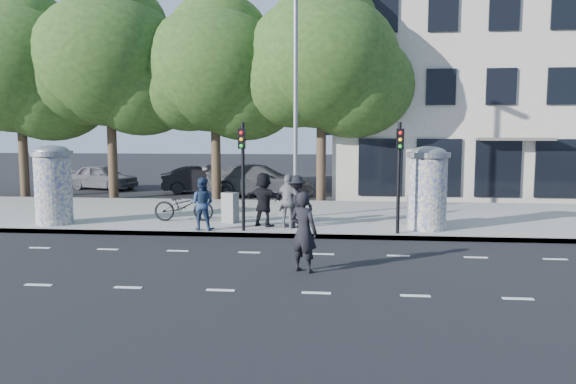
# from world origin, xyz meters

# --- Properties ---
(ground) EXTENTS (120.00, 120.00, 0.00)m
(ground) POSITION_xyz_m (0.00, 0.00, 0.00)
(ground) COLOR black
(ground) RESTS_ON ground
(sidewalk) EXTENTS (40.00, 8.00, 0.15)m
(sidewalk) POSITION_xyz_m (0.00, 7.50, 0.07)
(sidewalk) COLOR gray
(sidewalk) RESTS_ON ground
(curb) EXTENTS (40.00, 0.10, 0.16)m
(curb) POSITION_xyz_m (0.00, 3.55, 0.07)
(curb) COLOR slate
(curb) RESTS_ON ground
(lane_dash_near) EXTENTS (32.00, 0.12, 0.01)m
(lane_dash_near) POSITION_xyz_m (0.00, -2.20, 0.00)
(lane_dash_near) COLOR silver
(lane_dash_near) RESTS_ON ground
(lane_dash_far) EXTENTS (32.00, 0.12, 0.01)m
(lane_dash_far) POSITION_xyz_m (0.00, 1.40, 0.00)
(lane_dash_far) COLOR silver
(lane_dash_far) RESTS_ON ground
(ad_column_left) EXTENTS (1.36, 1.36, 2.65)m
(ad_column_left) POSITION_xyz_m (-7.20, 4.50, 1.54)
(ad_column_left) COLOR beige
(ad_column_left) RESTS_ON sidewalk
(ad_column_right) EXTENTS (1.36, 1.36, 2.65)m
(ad_column_right) POSITION_xyz_m (5.20, 4.70, 1.54)
(ad_column_right) COLOR beige
(ad_column_right) RESTS_ON sidewalk
(traffic_pole_near) EXTENTS (0.22, 0.31, 3.40)m
(traffic_pole_near) POSITION_xyz_m (-0.60, 3.79, 2.23)
(traffic_pole_near) COLOR black
(traffic_pole_near) RESTS_ON sidewalk
(traffic_pole_far) EXTENTS (0.22, 0.31, 3.40)m
(traffic_pole_far) POSITION_xyz_m (4.20, 3.79, 2.23)
(traffic_pole_far) COLOR black
(traffic_pole_far) RESTS_ON sidewalk
(street_lamp) EXTENTS (0.25, 0.93, 8.00)m
(street_lamp) POSITION_xyz_m (0.80, 6.63, 4.79)
(street_lamp) COLOR slate
(street_lamp) RESTS_ON sidewalk
(tree_far_left) EXTENTS (7.20, 7.20, 9.26)m
(tree_far_left) POSITION_xyz_m (-13.00, 12.50, 6.19)
(tree_far_left) COLOR #38281C
(tree_far_left) RESTS_ON ground
(tree_mid_left) EXTENTS (7.20, 7.20, 9.57)m
(tree_mid_left) POSITION_xyz_m (-8.50, 12.50, 6.50)
(tree_mid_left) COLOR #38281C
(tree_mid_left) RESTS_ON ground
(tree_near_left) EXTENTS (6.80, 6.80, 8.97)m
(tree_near_left) POSITION_xyz_m (-3.50, 12.70, 6.06)
(tree_near_left) COLOR #38281C
(tree_near_left) RESTS_ON ground
(tree_center) EXTENTS (7.00, 7.00, 9.30)m
(tree_center) POSITION_xyz_m (1.50, 12.30, 6.31)
(tree_center) COLOR #38281C
(tree_center) RESTS_ON ground
(building) EXTENTS (20.30, 15.85, 12.00)m
(building) POSITION_xyz_m (12.00, 19.99, 5.99)
(building) COLOR #B1A694
(building) RESTS_ON ground
(ped_a) EXTENTS (0.91, 0.65, 1.74)m
(ped_a) POSITION_xyz_m (-7.50, 4.60, 1.02)
(ped_a) COLOR black
(ped_a) RESTS_ON sidewalk
(ped_c) EXTENTS (0.85, 0.68, 1.67)m
(ped_c) POSITION_xyz_m (-1.94, 3.87, 0.99)
(ped_c) COLOR navy
(ped_c) RESTS_ON sidewalk
(ped_d) EXTENTS (1.25, 0.96, 1.71)m
(ped_d) POSITION_xyz_m (1.01, 4.56, 1.01)
(ped_d) COLOR black
(ped_d) RESTS_ON sidewalk
(ped_e) EXTENTS (1.17, 0.95, 1.74)m
(ped_e) POSITION_xyz_m (0.77, 4.47, 1.02)
(ped_e) COLOR gray
(ped_e) RESTS_ON sidewalk
(ped_f) EXTENTS (1.75, 1.23, 1.78)m
(ped_f) POSITION_xyz_m (-0.08, 4.72, 1.04)
(ped_f) COLOR black
(ped_f) RESTS_ON sidewalk
(man_road) EXTENTS (0.83, 0.73, 1.91)m
(man_road) POSITION_xyz_m (1.61, -0.50, 0.96)
(man_road) COLOR black
(man_road) RESTS_ON ground
(bicycle) EXTENTS (0.89, 2.11, 1.08)m
(bicycle) POSITION_xyz_m (-2.99, 5.46, 0.69)
(bicycle) COLOR black
(bicycle) RESTS_ON sidewalk
(cabinet_left) EXTENTS (0.60, 0.53, 1.04)m
(cabinet_left) POSITION_xyz_m (-1.33, 5.32, 0.67)
(cabinet_left) COLOR slate
(cabinet_left) RESTS_ON sidewalk
(cabinet_right) EXTENTS (0.58, 0.49, 1.04)m
(cabinet_right) POSITION_xyz_m (4.94, 5.35, 0.67)
(cabinet_right) COLOR gray
(cabinet_right) RESTS_ON sidewalk
(car_left) EXTENTS (2.81, 4.37, 1.38)m
(car_left) POSITION_xyz_m (-10.76, 16.38, 0.69)
(car_left) COLOR slate
(car_left) RESTS_ON ground
(car_mid) EXTENTS (2.75, 4.40, 1.37)m
(car_mid) POSITION_xyz_m (-4.93, 15.34, 0.69)
(car_mid) COLOR black
(car_mid) RESTS_ON ground
(car_right) EXTENTS (2.42, 5.49, 1.57)m
(car_right) POSITION_xyz_m (-1.65, 14.20, 0.78)
(car_right) COLOR #494C4F
(car_right) RESTS_ON ground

